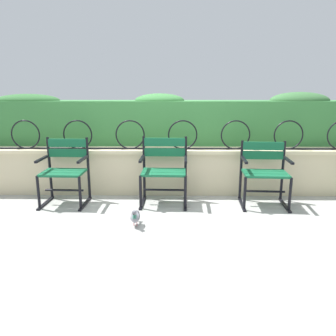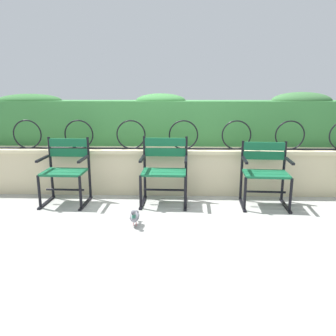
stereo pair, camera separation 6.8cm
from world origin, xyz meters
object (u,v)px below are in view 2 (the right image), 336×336
park_chair_centre (164,169)px  pigeon_near_chairs (135,216)px  park_chair_left (66,169)px  park_chair_right (265,171)px

park_chair_centre → pigeon_near_chairs: bearing=-110.6°
park_chair_left → park_chair_centre: park_chair_centre is taller
park_chair_centre → park_chair_right: 1.33m
park_chair_centre → park_chair_right: size_ratio=1.06×
park_chair_right → pigeon_near_chairs: (-1.63, -0.77, -0.35)m
park_chair_centre → park_chair_right: (1.32, -0.05, -0.01)m
park_chair_left → park_chair_right: size_ratio=1.05×
park_chair_left → pigeon_near_chairs: bearing=-37.8°
park_chair_right → pigeon_near_chairs: park_chair_right is taller
park_chair_right → pigeon_near_chairs: size_ratio=2.89×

